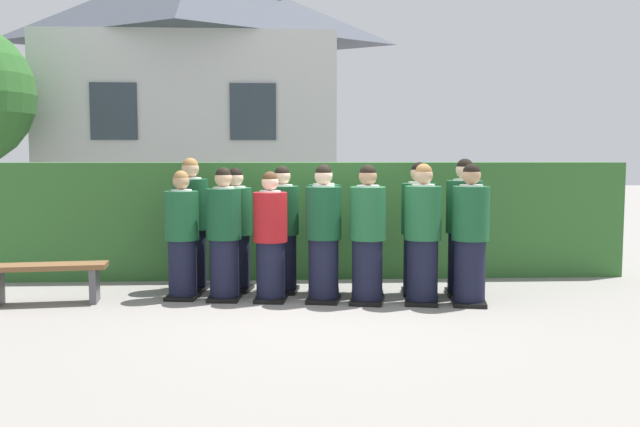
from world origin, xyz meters
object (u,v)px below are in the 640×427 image
Objects in this scene: student_front_row_5 at (423,237)px; student_rear_row_0 at (191,227)px; student_in_red_blazer at (270,240)px; student_front_row_4 at (367,238)px; student_rear_row_3 at (324,232)px; student_front_row_6 at (470,238)px; student_front_row_3 at (323,237)px; student_rear_row_1 at (236,233)px; student_rear_row_2 at (282,232)px; student_front_row_1 at (224,237)px; student_rear_row_5 at (419,232)px; student_front_row_0 at (182,238)px; student_rear_row_6 at (464,230)px; wooden_bench at (46,275)px; student_rear_row_4 at (368,233)px.

student_rear_row_0 reaches higher than student_front_row_5.
student_in_red_blazer is at bearing -34.92° from student_rear_row_0.
student_rear_row_3 is (-0.49, 0.60, 0.00)m from student_front_row_4.
student_front_row_5 is 1.00× the size of student_front_row_6.
student_rear_row_3 is (0.03, 0.48, 0.00)m from student_front_row_3.
student_front_row_4 is at bearing -22.37° from student_rear_row_0.
student_rear_row_2 is (0.61, -0.10, 0.01)m from student_rear_row_1.
student_rear_row_5 reaches higher than student_front_row_1.
student_front_row_0 reaches higher than student_in_red_blazer.
student_rear_row_6 is (0.61, 0.45, 0.03)m from student_front_row_5.
student_front_row_6 reaches higher than wooden_bench.
student_front_row_6 is 2.37m from student_rear_row_2.
student_front_row_5 reaches higher than student_front_row_3.
student_rear_row_5 is 4.57m from wooden_bench.
student_rear_row_3 is 0.57m from student_rear_row_4.
student_rear_row_3 is 3.40m from wooden_bench.
student_rear_row_0 is 1.22m from student_rear_row_2.
student_in_red_blazer is 1.17m from student_front_row_4.
student_rear_row_2 is (-0.50, 0.58, -0.01)m from student_front_row_3.
student_rear_row_2 is at bearing 170.73° from student_rear_row_4.
student_front_row_3 reaches higher than student_rear_row_1.
student_front_row_3 is 0.72m from student_rear_row_4.
student_front_row_0 is at bearing -165.50° from student_rear_row_2.
student_front_row_4 is 0.99× the size of student_front_row_6.
student_rear_row_4 is (1.70, -0.28, 0.01)m from student_rear_row_1.
student_rear_row_6 is at bearing -8.52° from student_rear_row_0.
student_rear_row_0 is 0.60m from student_rear_row_1.
student_rear_row_5 is (1.87, 0.29, 0.05)m from student_in_red_blazer.
student_rear_row_4 is at bearing 149.64° from student_front_row_6.
student_rear_row_4 is 1.14× the size of wooden_bench.
student_rear_row_1 is (-1.62, 0.80, -0.03)m from student_front_row_4.
student_rear_row_2 is (1.24, 0.32, 0.03)m from student_front_row_0.
student_front_row_3 is 0.53m from student_front_row_4.
student_in_red_blazer is at bearing 0.96° from wooden_bench.
student_rear_row_3 is (-1.14, 0.65, -0.01)m from student_front_row_5.
student_rear_row_2 is at bearing 14.50° from student_front_row_0.
student_rear_row_6 is (1.19, -0.12, 0.05)m from student_rear_row_4.
student_in_red_blazer is 0.54m from student_rear_row_2.
student_in_red_blazer is 1.89m from student_rear_row_5.
student_rear_row_2 is 1.14× the size of wooden_bench.
wooden_bench is at bearing -163.20° from student_rear_row_1.
wooden_bench is at bearing -174.39° from student_rear_row_4.
student_front_row_3 is 1.28m from student_rear_row_5.
student_front_row_4 is 2.39m from student_rear_row_0.
student_rear_row_1 is at bearing 78.79° from student_front_row_1.
student_front_row_0 is at bearing 171.46° from student_front_row_3.
student_front_row_3 is at bearing 167.71° from student_front_row_4.
student_in_red_blazer is at bearing 171.39° from student_front_row_4.
wooden_bench is (-1.58, -0.24, -0.40)m from student_front_row_0.
student_rear_row_4 reaches higher than student_front_row_1.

